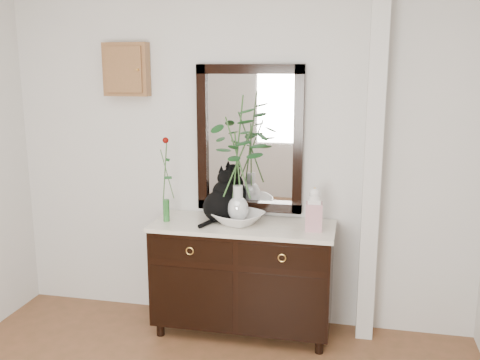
% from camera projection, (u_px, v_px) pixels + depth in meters
% --- Properties ---
extents(wall_back, '(3.60, 0.04, 2.70)m').
position_uv_depth(wall_back, '(237.00, 150.00, 4.04)').
color(wall_back, silver).
rests_on(wall_back, ground).
extents(pilaster, '(0.12, 0.20, 2.70)m').
position_uv_depth(pilaster, '(373.00, 157.00, 3.76)').
color(pilaster, silver).
rests_on(pilaster, ground).
extents(sideboard, '(1.33, 0.52, 0.82)m').
position_uv_depth(sideboard, '(243.00, 273.00, 3.97)').
color(sideboard, black).
rests_on(sideboard, ground).
extents(wall_mirror, '(0.80, 0.06, 1.10)m').
position_uv_depth(wall_mirror, '(250.00, 139.00, 3.99)').
color(wall_mirror, black).
rests_on(wall_mirror, wall_back).
extents(key_cabinet, '(0.35, 0.10, 0.40)m').
position_uv_depth(key_cabinet, '(127.00, 69.00, 4.05)').
color(key_cabinet, brown).
rests_on(key_cabinet, wall_back).
extents(cat, '(0.36, 0.40, 0.38)m').
position_uv_depth(cat, '(220.00, 196.00, 3.94)').
color(cat, black).
rests_on(cat, sideboard).
extents(lotus_bowl, '(0.47, 0.47, 0.09)m').
position_uv_depth(lotus_bowl, '(238.00, 218.00, 3.89)').
color(lotus_bowl, silver).
rests_on(lotus_bowl, sideboard).
extents(vase_branches, '(0.49, 0.49, 0.93)m').
position_uv_depth(vase_branches, '(238.00, 159.00, 3.80)').
color(vase_branches, silver).
rests_on(vase_branches, lotus_bowl).
extents(bud_vase_rose, '(0.09, 0.09, 0.64)m').
position_uv_depth(bud_vase_rose, '(165.00, 179.00, 3.90)').
color(bud_vase_rose, '#2B6D2D').
rests_on(bud_vase_rose, sideboard).
extents(ginger_jar, '(0.12, 0.12, 0.31)m').
position_uv_depth(ginger_jar, '(314.00, 209.00, 3.71)').
color(ginger_jar, white).
rests_on(ginger_jar, sideboard).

